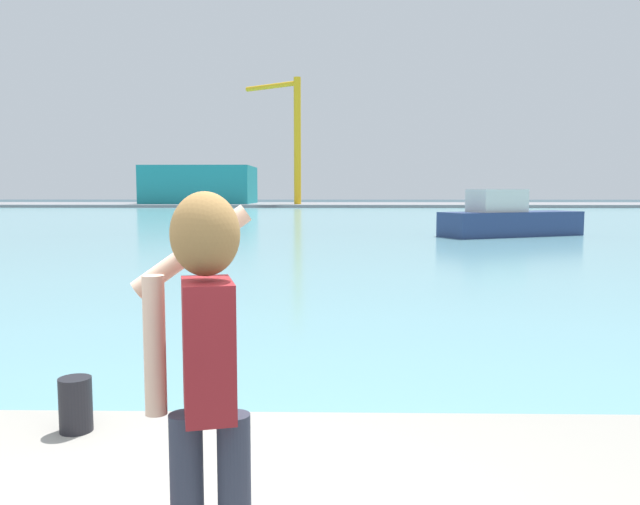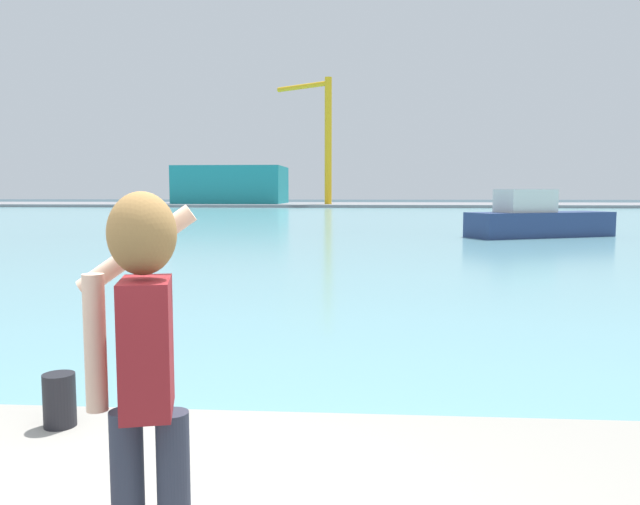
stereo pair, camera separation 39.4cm
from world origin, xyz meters
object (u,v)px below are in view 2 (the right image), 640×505
Objects in this scene: harbor_bollard at (59,400)px; port_crane at (323,130)px; warehouse_left at (232,185)px; person_photographer at (144,354)px; boat_moored at (537,220)px.

harbor_bollard is 0.02× the size of port_crane.
port_crane reaches higher than warehouse_left.
warehouse_left is at bearing -2.74° from person_photographer.
person_photographer is 30.96m from boat_moored.
person_photographer is at bearing -78.07° from warehouse_left.
boat_moored is 60.49m from port_crane.
harbor_bollard is at bearing -87.32° from port_crane.
person_photographer is at bearing -131.67° from boat_moored.
person_photographer is 87.96m from port_crane.
boat_moored is at bearing -65.29° from warehouse_left.
boat_moored is (9.39, 29.49, -0.77)m from person_photographer.
person_photographer is at bearing -86.50° from port_crane.
boat_moored is at bearing -75.70° from port_crane.
boat_moored is 0.49× the size of warehouse_left.
harbor_bollard is (-1.34, 1.87, -0.87)m from person_photographer.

